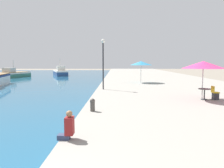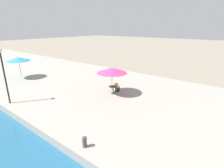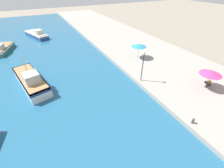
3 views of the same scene
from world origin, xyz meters
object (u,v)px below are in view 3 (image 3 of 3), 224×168
(cafe_chair_left, at_px, (210,84))
(lamppost, at_px, (143,61))
(cafe_umbrella_white, at_px, (139,45))
(mooring_bollard, at_px, (193,121))
(cafe_table, at_px, (207,84))
(cafe_umbrella_pink, at_px, (211,73))
(fishing_boat_far, at_px, (2,49))
(fishing_boat_mid, at_px, (31,80))
(fishing_boat_distant, at_px, (37,34))

(cafe_chair_left, xyz_separation_m, lamppost, (-7.76, 5.44, 2.77))
(cafe_umbrella_white, height_order, mooring_bollard, cafe_umbrella_white)
(cafe_umbrella_white, xyz_separation_m, mooring_bollard, (-4.24, -15.83, -2.02))
(cafe_table, height_order, lamppost, lamppost)
(cafe_umbrella_pink, xyz_separation_m, cafe_chair_left, (0.87, 0.01, -1.99))
(fishing_boat_far, distance_m, cafe_umbrella_pink, 39.09)
(fishing_boat_mid, relative_size, cafe_umbrella_white, 3.57)
(fishing_boat_mid, height_order, fishing_boat_distant, fishing_boat_mid)
(fishing_boat_distant, xyz_separation_m, cafe_umbrella_white, (16.08, -24.02, 2.16))
(lamppost, bearing_deg, cafe_chair_left, -35.02)
(fishing_boat_mid, distance_m, cafe_table, 24.74)
(fishing_boat_distant, relative_size, cafe_umbrella_white, 3.35)
(cafe_umbrella_pink, height_order, cafe_umbrella_white, cafe_umbrella_white)
(fishing_boat_far, xyz_separation_m, fishing_boat_distant, (7.54, 7.44, 0.08))
(fishing_boat_distant, relative_size, lamppost, 2.01)
(fishing_boat_far, relative_size, fishing_boat_distant, 0.83)
(fishing_boat_mid, height_order, lamppost, lamppost)
(fishing_boat_mid, xyz_separation_m, cafe_table, (21.52, -12.21, 0.14))
(fishing_boat_distant, bearing_deg, cafe_table, -83.85)
(mooring_bollard, distance_m, lamppost, 9.43)
(fishing_boat_distant, height_order, mooring_bollard, fishing_boat_distant)
(cafe_chair_left, height_order, lamppost, lamppost)
(cafe_umbrella_pink, height_order, mooring_bollard, cafe_umbrella_pink)
(fishing_boat_far, bearing_deg, fishing_boat_distant, 61.26)
(fishing_boat_mid, distance_m, lamppost, 16.20)
(fishing_boat_far, height_order, cafe_umbrella_white, fishing_boat_far)
(fishing_boat_far, bearing_deg, mooring_bollard, -42.47)
(fishing_boat_far, height_order, cafe_chair_left, fishing_boat_far)
(fishing_boat_distant, distance_m, cafe_chair_left, 41.23)
(cafe_chair_left, bearing_deg, cafe_umbrella_pink, -92.27)
(fishing_boat_far, bearing_deg, cafe_umbrella_pink, -30.98)
(cafe_table, bearing_deg, mooring_bollard, -153.30)
(cafe_umbrella_white, bearing_deg, fishing_boat_mid, -179.77)
(fishing_boat_mid, height_order, cafe_table, fishing_boat_mid)
(fishing_boat_far, distance_m, cafe_table, 39.14)
(fishing_boat_distant, relative_size, cafe_table, 11.44)
(cafe_umbrella_white, relative_size, lamppost, 0.60)
(fishing_boat_distant, bearing_deg, mooring_bollard, -94.80)
(fishing_boat_far, relative_size, cafe_table, 9.51)
(fishing_boat_far, xyz_separation_m, cafe_umbrella_pink, (26.30, -28.83, 2.18))
(mooring_bollard, xyz_separation_m, lamppost, (0.02, 9.03, 2.74))
(cafe_umbrella_pink, relative_size, lamppost, 0.61)
(fishing_boat_mid, distance_m, fishing_boat_far, 17.37)
(mooring_bollard, bearing_deg, cafe_chair_left, 24.74)
(fishing_boat_mid, relative_size, lamppost, 2.14)
(cafe_umbrella_pink, relative_size, cafe_table, 3.46)
(cafe_umbrella_white, bearing_deg, cafe_chair_left, -73.89)
(fishing_boat_mid, relative_size, mooring_bollard, 14.91)
(cafe_table, xyz_separation_m, cafe_chair_left, (0.72, 0.04, -0.21))
(fishing_boat_far, bearing_deg, fishing_boat_mid, -56.89)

